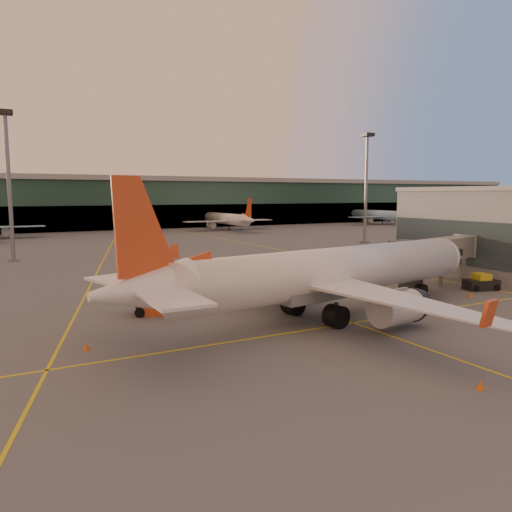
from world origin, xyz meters
name	(u,v)px	position (x,y,z in m)	size (l,w,h in m)	color
ground	(344,346)	(0.00, 0.00, 0.00)	(600.00, 600.00, 0.00)	#4C4F54
taxi_markings	(116,273)	(-7.32, 44.49, 0.01)	(100.12, 173.00, 0.01)	gold
terminal	(69,203)	(0.00, 141.79, 8.76)	(400.00, 20.00, 17.60)	#19382D
gate_building	(496,230)	(41.93, 17.93, 6.29)	(18.40, 22.40, 12.60)	slate
mast_west_near	(9,175)	(-20.00, 66.00, 14.86)	(2.40, 2.40, 25.60)	slate
mast_east_near	(366,180)	(55.00, 62.00, 14.86)	(2.40, 2.40, 25.60)	slate
distant_aircraft_row	(0,238)	(-21.00, 118.00, 0.00)	(290.00, 34.00, 13.00)	#85B3DF
main_airplane	(322,275)	(3.34, 7.60, 4.17)	(42.45, 38.43, 12.83)	white
jet_bridge	(446,252)	(27.56, 14.44, 4.29)	(19.14, 7.65, 6.20)	slate
catering_truck	(157,287)	(-9.55, 16.91, 2.64)	(6.48, 4.22, 4.65)	#BC441A
pushback_tug	(481,283)	(28.82, 10.01, 0.82)	(4.34, 3.13, 2.01)	black
cone_nose	(470,295)	(23.99, 7.78, 0.28)	(0.46, 0.46, 0.58)	#E2570B
cone_tail	(86,346)	(-17.66, 8.22, 0.31)	(0.50, 0.50, 0.64)	#E2570B
cone_wing_right	(480,385)	(1.69, -10.75, 0.29)	(0.47, 0.47, 0.60)	#E2570B
cone_wing_left	(243,285)	(4.27, 25.64, 0.27)	(0.44, 0.44, 0.56)	#E2570B
cone_fwd	(451,304)	(18.02, 5.26, 0.29)	(0.48, 0.48, 0.61)	#E2570B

